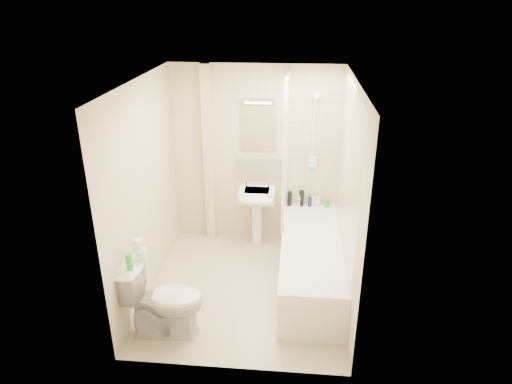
{
  "coord_description": "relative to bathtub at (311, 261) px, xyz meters",
  "views": [
    {
      "loc": [
        0.53,
        -4.42,
        3.19
      ],
      "look_at": [
        0.1,
        0.2,
        1.15
      ],
      "focal_mm": 32.0,
      "sensor_mm": 36.0,
      "label": 1
    }
  ],
  "objects": [
    {
      "name": "bathtub",
      "position": [
        0.0,
        0.0,
        0.0
      ],
      "size": [
        0.7,
        2.1,
        0.55
      ],
      "color": "white",
      "rests_on": "ground"
    },
    {
      "name": "bottle_green",
      "position": [
        0.21,
        0.96,
        0.31
      ],
      "size": [
        0.07,
        0.07,
        0.09
      ],
      "primitive_type": "cylinder",
      "color": "green",
      "rests_on": "bathtub"
    },
    {
      "name": "wall_left",
      "position": [
        -1.85,
        -0.2,
        0.91
      ],
      "size": [
        0.02,
        2.5,
        2.4
      ],
      "primitive_type": "cube",
      "color": "beige",
      "rests_on": "ground"
    },
    {
      "name": "shower_screen",
      "position": [
        -0.35,
        0.6,
        1.16
      ],
      "size": [
        0.04,
        0.92,
        1.8
      ],
      "color": "white",
      "rests_on": "bathtub"
    },
    {
      "name": "splashback",
      "position": [
        -0.72,
        1.04,
        0.74
      ],
      "size": [
        0.6,
        0.02,
        0.3
      ],
      "primitive_type": "cube",
      "color": "beige",
      "rests_on": "wall_back"
    },
    {
      "name": "pipe_boxing",
      "position": [
        -1.37,
        0.99,
        0.91
      ],
      "size": [
        0.12,
        0.12,
        2.4
      ],
      "primitive_type": "cube",
      "color": "beige",
      "rests_on": "ground"
    },
    {
      "name": "tile_right",
      "position": [
        0.34,
        0.0,
        1.14
      ],
      "size": [
        0.01,
        2.1,
        1.75
      ],
      "primitive_type": "cube",
      "color": "beige",
      "rests_on": "wall_right"
    },
    {
      "name": "tile_back",
      "position": [
        0.0,
        1.04,
        1.14
      ],
      "size": [
        0.7,
        0.01,
        1.75
      ],
      "primitive_type": "cube",
      "color": "beige",
      "rests_on": "wall_back"
    },
    {
      "name": "bottle_blue",
      "position": [
        -0.02,
        0.96,
        0.33
      ],
      "size": [
        0.05,
        0.05,
        0.13
      ],
      "primitive_type": "cylinder",
      "color": "navy",
      "rests_on": "bathtub"
    },
    {
      "name": "ceiling",
      "position": [
        -0.75,
        -0.2,
        2.11
      ],
      "size": [
        2.2,
        2.5,
        0.02
      ],
      "primitive_type": "cube",
      "color": "white",
      "rests_on": "wall_back"
    },
    {
      "name": "wall_right",
      "position": [
        0.35,
        -0.2,
        0.91
      ],
      "size": [
        0.02,
        2.5,
        2.4
      ],
      "primitive_type": "cube",
      "color": "beige",
      "rests_on": "ground"
    },
    {
      "name": "floor",
      "position": [
        -0.75,
        -0.2,
        -0.29
      ],
      "size": [
        2.5,
        2.5,
        0.0
      ],
      "primitive_type": "plane",
      "color": "beige",
      "rests_on": "ground"
    },
    {
      "name": "bottle_white_b",
      "position": [
        0.1,
        0.96,
        0.33
      ],
      "size": [
        0.06,
        0.06,
        0.15
      ],
      "primitive_type": "cylinder",
      "color": "white",
      "rests_on": "bathtub"
    },
    {
      "name": "pedestal_sink",
      "position": [
        -0.72,
        0.81,
        0.35
      ],
      "size": [
        0.47,
        0.45,
        0.92
      ],
      "color": "white",
      "rests_on": "ground"
    },
    {
      "name": "toilet",
      "position": [
        -1.47,
        -1.01,
        0.11
      ],
      "size": [
        0.49,
        0.8,
        0.79
      ],
      "primitive_type": "imported",
      "rotation": [
        0.0,
        0.0,
        1.6
      ],
      "color": "white",
      "rests_on": "ground"
    },
    {
      "name": "bottle_black_b",
      "position": [
        -0.13,
        0.96,
        0.37
      ],
      "size": [
        0.07,
        0.07,
        0.22
      ],
      "primitive_type": "cylinder",
      "color": "black",
      "rests_on": "bathtub"
    },
    {
      "name": "shower_fixture",
      "position": [
        -0.0,
        0.99,
        1.26
      ],
      "size": [
        0.1,
        0.16,
        0.99
      ],
      "color": "white",
      "rests_on": "wall_back"
    },
    {
      "name": "wall_back",
      "position": [
        -0.75,
        1.05,
        0.91
      ],
      "size": [
        2.2,
        0.02,
        2.4
      ],
      "primitive_type": "cube",
      "color": "beige",
      "rests_on": "ground"
    },
    {
      "name": "bottle_cream",
      "position": [
        0.04,
        0.96,
        0.34
      ],
      "size": [
        0.06,
        0.06,
        0.15
      ],
      "primitive_type": "cylinder",
      "color": "beige",
      "rests_on": "bathtub"
    },
    {
      "name": "bottle_black_a",
      "position": [
        -0.28,
        0.96,
        0.36
      ],
      "size": [
        0.06,
        0.06,
        0.2
      ],
      "primitive_type": "cylinder",
      "color": "black",
      "rests_on": "bathtub"
    },
    {
      "name": "toilet_roll_upper",
      "position": [
        -1.72,
        -0.9,
        0.66
      ],
      "size": [
        0.1,
        0.1,
        0.1
      ],
      "primitive_type": "cylinder",
      "color": "white",
      "rests_on": "toilet_roll_lower"
    },
    {
      "name": "bottle_white_a",
      "position": [
        -0.14,
        0.96,
        0.34
      ],
      "size": [
        0.06,
        0.06,
        0.16
      ],
      "primitive_type": "cylinder",
      "color": "silver",
      "rests_on": "bathtub"
    },
    {
      "name": "green_bottle",
      "position": [
        -1.74,
        -1.11,
        0.59
      ],
      "size": [
        0.06,
        0.06,
        0.16
      ],
      "primitive_type": "cylinder",
      "color": "green",
      "rests_on": "toilet"
    },
    {
      "name": "mirror",
      "position": [
        -0.72,
        1.04,
        1.29
      ],
      "size": [
        0.46,
        0.01,
        0.6
      ],
      "primitive_type": "cube",
      "color": "white",
      "rests_on": "wall_back"
    },
    {
      "name": "strip_light",
      "position": [
        -0.72,
        1.02,
        1.66
      ],
      "size": [
        0.42,
        0.07,
        0.07
      ],
      "primitive_type": "cube",
      "color": "silver",
      "rests_on": "wall_back"
    },
    {
      "name": "toilet_roll_lower",
      "position": [
        -1.69,
        -0.92,
        0.56
      ],
      "size": [
        0.11,
        0.11,
        0.11
      ],
      "primitive_type": "cylinder",
      "color": "white",
      "rests_on": "toilet"
    }
  ]
}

